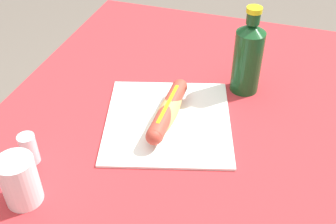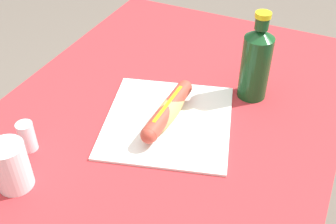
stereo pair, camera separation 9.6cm
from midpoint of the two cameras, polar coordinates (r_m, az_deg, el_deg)
name	(u,v)px [view 2 (the right image)]	position (r m, az deg, el deg)	size (l,w,h in m)	color
dining_table	(155,167)	(1.05, 0.82, -7.70)	(1.25, 0.80, 0.73)	brown
paper_wrapper	(168,121)	(0.98, 2.81, -1.34)	(0.31, 0.29, 0.01)	white
hot_dog	(168,111)	(0.96, 2.87, 0.07)	(0.23, 0.05, 0.05)	tan
soda_bottle	(256,62)	(1.04, 14.67, 6.61)	(0.07, 0.07, 0.23)	#14471E
drinking_cup	(11,166)	(0.84, -17.82, -7.26)	(0.07, 0.07, 0.10)	white
salt_shaker	(27,136)	(0.92, -16.10, -3.39)	(0.04, 0.04, 0.07)	silver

